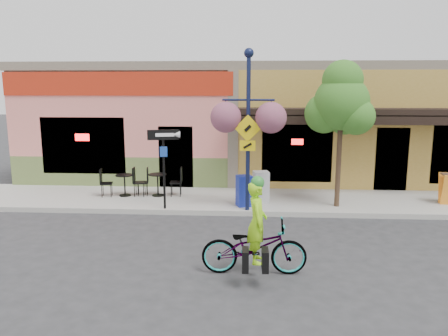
# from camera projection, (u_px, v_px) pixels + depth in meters

# --- Properties ---
(ground) EXTENTS (90.00, 90.00, 0.00)m
(ground) POSITION_uv_depth(u_px,v_px,m) (264.00, 222.00, 11.96)
(ground) COLOR #2D2D30
(ground) RESTS_ON ground
(sidewalk) EXTENTS (24.00, 3.00, 0.15)m
(sidewalk) POSITION_uv_depth(u_px,v_px,m) (262.00, 201.00, 13.91)
(sidewalk) COLOR #9E9B93
(sidewalk) RESTS_ON ground
(curb) EXTENTS (24.00, 0.12, 0.15)m
(curb) POSITION_uv_depth(u_px,v_px,m) (263.00, 214.00, 12.49)
(curb) COLOR #A8A59E
(curb) RESTS_ON ground
(building) EXTENTS (18.20, 8.20, 4.50)m
(building) POSITION_uv_depth(u_px,v_px,m) (260.00, 119.00, 18.91)
(building) COLOR #EA7E73
(building) RESTS_ON ground
(bicycle) EXTENTS (2.09, 0.77, 1.09)m
(bicycle) POSITION_uv_depth(u_px,v_px,m) (254.00, 247.00, 8.58)
(bicycle) COLOR maroon
(bicycle) RESTS_ON ground
(cyclist_rider) EXTENTS (0.40, 0.60, 1.62)m
(cyclist_rider) POSITION_uv_depth(u_px,v_px,m) (257.00, 234.00, 8.53)
(cyclist_rider) COLOR #9EEE19
(cyclist_rider) RESTS_ON ground
(lamp_post) EXTENTS (1.49, 0.67, 4.54)m
(lamp_post) POSITION_uv_depth(u_px,v_px,m) (248.00, 131.00, 12.18)
(lamp_post) COLOR #131B3D
(lamp_post) RESTS_ON sidewalk
(one_way_sign) EXTENTS (0.91, 0.39, 2.31)m
(one_way_sign) POSITION_uv_depth(u_px,v_px,m) (164.00, 170.00, 12.53)
(one_way_sign) COLOR black
(one_way_sign) RESTS_ON sidewalk
(cafe_set_left) EXTENTS (1.64, 1.04, 0.91)m
(cafe_set_left) POSITION_uv_depth(u_px,v_px,m) (125.00, 182.00, 14.14)
(cafe_set_left) COLOR black
(cafe_set_left) RESTS_ON sidewalk
(cafe_set_right) EXTENTS (1.63, 0.91, 0.94)m
(cafe_set_right) POSITION_uv_depth(u_px,v_px,m) (158.00, 182.00, 14.14)
(cafe_set_right) COLOR black
(cafe_set_right) RESTS_ON sidewalk
(newspaper_box_blue) EXTENTS (0.51, 0.49, 0.92)m
(newspaper_box_blue) POSITION_uv_depth(u_px,v_px,m) (244.00, 191.00, 12.93)
(newspaper_box_blue) COLOR #1A2A9C
(newspaper_box_blue) RESTS_ON sidewalk
(newspaper_box_grey) EXTENTS (0.52, 0.49, 0.96)m
(newspaper_box_grey) POSITION_uv_depth(u_px,v_px,m) (261.00, 187.00, 13.36)
(newspaper_box_grey) COLOR #ACACAC
(newspaper_box_grey) RESTS_ON sidewalk
(street_tree) EXTENTS (2.01, 2.01, 4.31)m
(street_tree) POSITION_uv_depth(u_px,v_px,m) (340.00, 134.00, 12.61)
(street_tree) COLOR #3D7A26
(street_tree) RESTS_ON sidewalk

